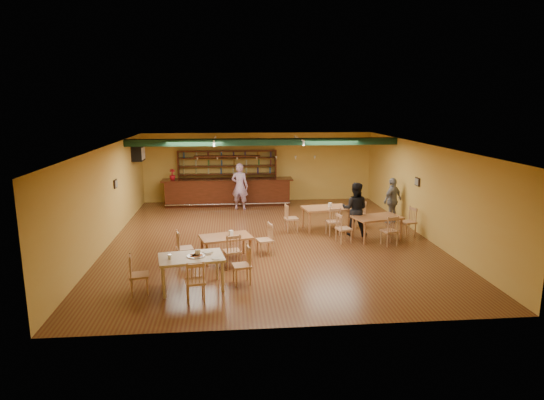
{
  "coord_description": "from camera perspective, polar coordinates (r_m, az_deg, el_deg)",
  "views": [
    {
      "loc": [
        -1.26,
        -14.29,
        4.31
      ],
      "look_at": [
        0.11,
        0.6,
        1.15
      ],
      "focal_mm": 30.74,
      "sensor_mm": 36.0,
      "label": 1
    }
  ],
  "objects": [
    {
      "name": "track_rail_left",
      "position": [
        17.75,
        -7.02,
        7.42
      ],
      "size": [
        0.05,
        2.5,
        0.05
      ],
      "primitive_type": "cube",
      "color": "white",
      "rests_on": "ceiling"
    },
    {
      "name": "dining_table_d",
      "position": [
        15.25,
        12.7,
        -3.34
      ],
      "size": [
        1.66,
        1.24,
        0.74
      ],
      "primitive_type": "cube",
      "rotation": [
        0.0,
        0.0,
        0.26
      ],
      "color": "#A4673A",
      "rests_on": "ground"
    },
    {
      "name": "patron_bar",
      "position": [
        18.92,
        -3.97,
        1.68
      ],
      "size": [
        0.8,
        0.64,
        1.9
      ],
      "primitive_type": "imported",
      "rotation": [
        0.0,
        0.0,
        2.84
      ],
      "color": "purple",
      "rests_on": "ground"
    },
    {
      "name": "back_bar_hutch",
      "position": [
        20.32,
        -5.46,
        2.9
      ],
      "size": [
        4.24,
        0.4,
        2.28
      ],
      "primitive_type": "cube",
      "color": "#34170A",
      "rests_on": "ground"
    },
    {
      "name": "ac_unit",
      "position": [
        18.93,
        -16.06,
        5.52
      ],
      "size": [
        0.34,
        0.7,
        0.48
      ],
      "primitive_type": "cube",
      "color": "white",
      "rests_on": "wall_left"
    },
    {
      "name": "dining_table_c",
      "position": [
        13.02,
        -5.66,
        -5.87
      ],
      "size": [
        1.54,
        1.14,
        0.69
      ],
      "primitive_type": "cube",
      "rotation": [
        0.0,
        0.0,
        0.26
      ],
      "color": "#A4673A",
      "rests_on": "ground"
    },
    {
      "name": "parmesan_shaker",
      "position": [
        10.93,
        -12.44,
        -6.83
      ],
      "size": [
        0.09,
        0.09,
        0.11
      ],
      "primitive_type": "cylinder",
      "rotation": [
        0.0,
        0.0,
        0.18
      ],
      "color": "#EAE5C6",
      "rests_on": "near_table"
    },
    {
      "name": "ceiling_beam",
      "position": [
        17.2,
        -1.03,
        7.13
      ],
      "size": [
        10.0,
        0.3,
        0.25
      ],
      "primitive_type": "cube",
      "color": "black",
      "rests_on": "ceiling"
    },
    {
      "name": "side_plate",
      "position": [
        10.81,
        -6.85,
        -7.11
      ],
      "size": [
        0.26,
        0.26,
        0.01
      ],
      "primitive_type": "cylinder",
      "rotation": [
        0.0,
        0.0,
        0.18
      ],
      "color": "white",
      "rests_on": "near_table"
    },
    {
      "name": "napkin_stack",
      "position": [
        11.21,
        -7.88,
        -6.38
      ],
      "size": [
        0.25,
        0.23,
        0.03
      ],
      "primitive_type": "cube",
      "rotation": [
        0.0,
        0.0,
        0.55
      ],
      "color": "white",
      "rests_on": "near_table"
    },
    {
      "name": "picture_right",
      "position": [
        16.26,
        17.38,
        2.15
      ],
      "size": [
        0.04,
        0.34,
        0.28
      ],
      "primitive_type": "cube",
      "color": "black",
      "rests_on": "wall_right"
    },
    {
      "name": "patron_right_a",
      "position": [
        15.44,
        10.13,
        -1.1
      ],
      "size": [
        1.03,
        0.92,
        1.76
      ],
      "primitive_type": "imported",
      "rotation": [
        0.0,
        0.0,
        2.8
      ],
      "color": "black",
      "rests_on": "ground"
    },
    {
      "name": "floor",
      "position": [
        14.98,
        -0.19,
        -4.79
      ],
      "size": [
        12.0,
        12.0,
        0.0
      ],
      "primitive_type": "plane",
      "color": "#582C19",
      "rests_on": "ground"
    },
    {
      "name": "bar_counter",
      "position": [
        19.8,
        -5.43,
        0.97
      ],
      "size": [
        5.48,
        0.85,
        1.13
      ],
      "primitive_type": "cube",
      "color": "#34170A",
      "rests_on": "ground"
    },
    {
      "name": "track_rail_right",
      "position": [
        17.94,
        3.33,
        7.53
      ],
      "size": [
        0.05,
        2.5,
        0.05
      ],
      "primitive_type": "cube",
      "color": "white",
      "rests_on": "ceiling"
    },
    {
      "name": "poinsettia",
      "position": [
        19.81,
        -12.11,
        3.08
      ],
      "size": [
        0.32,
        0.32,
        0.45
      ],
      "primitive_type": "imported",
      "rotation": [
        0.0,
        0.0,
        0.35
      ],
      "color": "#A90F1A",
      "rests_on": "bar_counter"
    },
    {
      "name": "pizza_server",
      "position": [
        11.07,
        -8.47,
        -6.63
      ],
      "size": [
        0.32,
        0.1,
        0.0
      ],
      "primitive_type": "cube",
      "rotation": [
        0.0,
        0.0,
        0.02
      ],
      "color": "silver",
      "rests_on": "pizza_tray"
    },
    {
      "name": "patron_right_b",
      "position": [
        17.37,
        14.54,
        -0.04
      ],
      "size": [
        1.01,
        0.9,
        1.65
      ],
      "primitive_type": "imported",
      "rotation": [
        0.0,
        0.0,
        3.78
      ],
      "color": "gray",
      "rests_on": "ground"
    },
    {
      "name": "dining_table_b",
      "position": [
        16.12,
        6.57,
        -2.23
      ],
      "size": [
        1.67,
        1.14,
        0.77
      ],
      "primitive_type": "cube",
      "rotation": [
        0.0,
        0.0,
        0.14
      ],
      "color": "#A4673A",
      "rests_on": "ground"
    },
    {
      "name": "near_table",
      "position": [
        11.17,
        -9.79,
        -8.74
      ],
      "size": [
        1.63,
        1.2,
        0.79
      ],
      "primitive_type": "cube",
      "rotation": [
        0.0,
        0.0,
        0.18
      ],
      "color": "tan",
      "rests_on": "ground"
    },
    {
      "name": "picture_left",
      "position": [
        15.95,
        -18.62,
        1.88
      ],
      "size": [
        0.04,
        0.34,
        0.28
      ],
      "primitive_type": "cube",
      "color": "black",
      "rests_on": "wall_left"
    },
    {
      "name": "pizza_tray",
      "position": [
        11.03,
        -9.31,
        -6.77
      ],
      "size": [
        0.41,
        0.41,
        0.01
      ],
      "primitive_type": "cylinder",
      "rotation": [
        0.0,
        0.0,
        -0.02
      ],
      "color": "silver",
      "rests_on": "near_table"
    }
  ]
}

